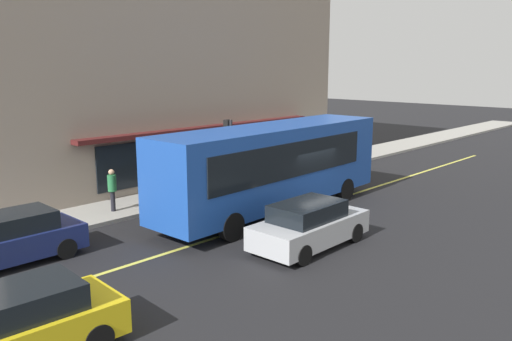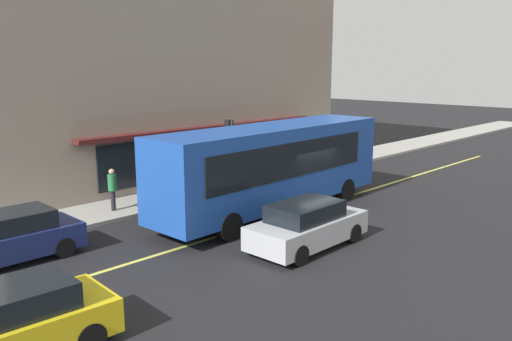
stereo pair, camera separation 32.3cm
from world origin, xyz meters
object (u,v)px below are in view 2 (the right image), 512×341
(car_yellow, at_px, (5,326))
(traffic_light, at_px, (230,137))
(car_navy, at_px, (6,239))
(car_silver, at_px, (307,225))
(bus, at_px, (274,164))
(pedestrian_mid_block, at_px, (112,186))

(car_yellow, bearing_deg, traffic_light, 29.90)
(car_navy, distance_m, car_silver, 9.19)
(bus, bearing_deg, car_silver, -121.90)
(car_silver, xyz_separation_m, pedestrian_mid_block, (-2.42, 7.88, 0.42))
(bus, distance_m, traffic_light, 4.19)
(traffic_light, bearing_deg, car_navy, -170.04)
(car_silver, bearing_deg, pedestrian_mid_block, 107.05)
(bus, xyz_separation_m, pedestrian_mid_block, (-4.60, 4.38, -0.83))
(car_yellow, bearing_deg, car_silver, -0.69)
(car_navy, bearing_deg, car_yellow, -110.16)
(bus, xyz_separation_m, traffic_light, (1.28, 3.95, 0.55))
(traffic_light, xyz_separation_m, car_yellow, (-12.77, -7.34, -1.79))
(traffic_light, height_order, car_silver, traffic_light)
(car_yellow, bearing_deg, bus, 16.43)
(bus, relative_size, car_yellow, 2.55)
(bus, height_order, car_yellow, bus)
(car_silver, xyz_separation_m, car_yellow, (-9.31, 0.11, 0.00))
(car_silver, bearing_deg, bus, 58.10)
(car_navy, bearing_deg, pedestrian_mid_block, 25.35)
(bus, distance_m, car_navy, 9.79)
(bus, bearing_deg, pedestrian_mid_block, 136.37)
(car_navy, xyz_separation_m, pedestrian_mid_block, (4.89, 2.32, 0.42))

